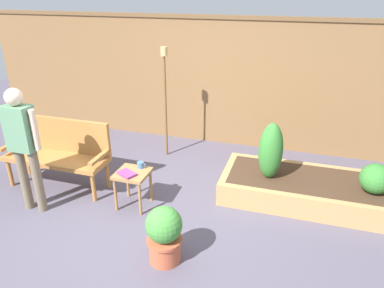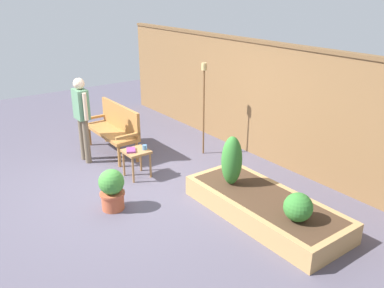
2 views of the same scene
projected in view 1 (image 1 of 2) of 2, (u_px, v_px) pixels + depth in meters
name	position (u px, v px, depth m)	size (l,w,h in m)	color
ground_plane	(149.00, 221.00, 4.29)	(14.00, 14.00, 0.00)	#514C5B
fence_back	(207.00, 81.00, 6.12)	(8.40, 0.14, 2.16)	brown
garden_bench	(59.00, 148.00, 4.90)	(1.44, 0.48, 0.94)	#A87038
side_table	(133.00, 178.00, 4.44)	(0.40, 0.40, 0.48)	#9E7042
cup_on_table	(141.00, 165.00, 4.50)	(0.12, 0.08, 0.08)	teal
book_on_table	(127.00, 174.00, 4.34)	(0.22, 0.15, 0.03)	#7F3875
potted_boxwood	(164.00, 234.00, 3.56)	(0.37, 0.37, 0.62)	#B75638
raised_planter_bed	(315.00, 190.00, 4.64)	(2.40, 1.00, 0.30)	#AD8451
shrub_near_bench	(271.00, 151.00, 4.51)	(0.30, 0.30, 0.75)	brown
shrub_far_corner	(376.00, 179.00, 4.25)	(0.37, 0.37, 0.37)	brown
tiki_torch	(165.00, 84.00, 5.49)	(0.10, 0.10, 1.76)	brown
person_by_bench	(23.00, 141.00, 4.16)	(0.47, 0.20, 1.56)	#70604C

